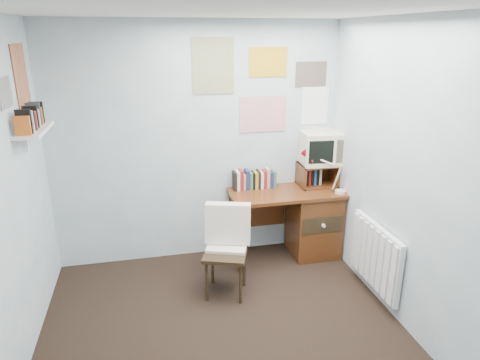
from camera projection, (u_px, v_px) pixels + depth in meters
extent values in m
plane|color=black|center=(233.00, 360.00, 3.25)|extent=(3.50, 3.50, 0.00)
cube|color=silver|center=(198.00, 145.00, 4.46)|extent=(3.00, 0.02, 2.50)
cube|color=silver|center=(430.00, 192.00, 3.16)|extent=(0.02, 3.50, 2.50)
cube|color=white|center=(230.00, 7.00, 2.44)|extent=(3.00, 3.50, 0.02)
cube|color=#5E3015|center=(286.00, 193.00, 4.56)|extent=(1.20, 0.55, 0.03)
cube|color=#5E3015|center=(313.00, 223.00, 4.75)|extent=(0.50, 0.50, 0.72)
cylinder|color=#5E3015|center=(240.00, 240.00, 4.35)|extent=(0.04, 0.04, 0.72)
cylinder|color=#5E3015|center=(231.00, 221.00, 4.78)|extent=(0.04, 0.04, 0.72)
cube|color=#5E3015|center=(257.00, 214.00, 4.85)|extent=(0.64, 0.02, 0.30)
cube|color=black|center=(226.00, 254.00, 3.97)|extent=(0.54, 0.53, 0.83)
cube|color=#B60C1C|center=(342.00, 175.00, 4.44)|extent=(0.34, 0.31, 0.41)
cube|color=#5E3015|center=(317.00, 175.00, 4.70)|extent=(0.40, 0.30, 0.25)
cube|color=beige|center=(320.00, 146.00, 4.62)|extent=(0.43, 0.40, 0.38)
cube|color=#5E3015|center=(260.00, 178.00, 4.64)|extent=(0.60, 0.14, 0.22)
cube|color=white|center=(375.00, 256.00, 3.93)|extent=(0.09, 0.80, 0.60)
cube|color=white|center=(34.00, 130.00, 3.45)|extent=(0.20, 0.62, 0.24)
cube|color=white|center=(263.00, 85.00, 4.41)|extent=(1.20, 0.01, 0.90)
cube|color=white|center=(13.00, 82.00, 3.31)|extent=(0.01, 0.70, 0.60)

